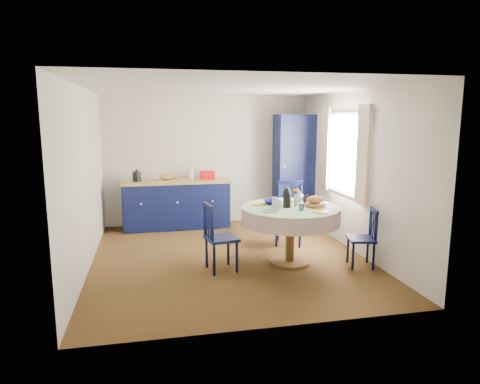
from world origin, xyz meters
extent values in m
plane|color=black|center=(0.00, 0.00, 0.00)|extent=(4.50, 4.50, 0.00)
plane|color=white|center=(0.00, 0.00, 2.50)|extent=(4.50, 4.50, 0.00)
cube|color=beige|center=(0.00, 2.25, 1.25)|extent=(4.00, 0.02, 2.50)
cube|color=beige|center=(-2.00, 0.00, 1.25)|extent=(0.02, 4.50, 2.50)
cube|color=beige|center=(2.00, 0.00, 1.25)|extent=(0.02, 4.50, 2.50)
plane|color=white|center=(2.00, 0.30, 1.50)|extent=(0.00, 1.20, 1.20)
cube|color=#F3E8CD|center=(1.92, -0.40, 1.55)|extent=(0.05, 0.34, 1.45)
cube|color=#F3E8CD|center=(1.92, 1.00, 1.55)|extent=(0.05, 0.34, 1.45)
cube|color=black|center=(-0.65, 1.96, 0.44)|extent=(1.98, 0.59, 0.87)
cube|color=tan|center=(-0.65, 1.96, 0.89)|extent=(2.04, 0.63, 0.04)
cube|color=#A2010C|center=(-0.04, 2.02, 0.99)|extent=(0.26, 0.14, 0.16)
cube|color=tan|center=(-0.82, 1.93, 0.92)|extent=(0.34, 0.24, 0.02)
ellipsoid|color=tan|center=(-0.82, 1.93, 1.00)|extent=(0.31, 0.20, 0.13)
cylinder|color=silver|center=(-0.36, 2.05, 1.02)|extent=(0.12, 0.12, 0.22)
cube|color=black|center=(1.66, 1.85, 1.07)|extent=(0.75, 0.54, 2.14)
cylinder|color=white|center=(1.37, 1.58, 1.18)|extent=(0.04, 0.02, 0.04)
cylinder|color=white|center=(1.37, 1.58, 0.53)|extent=(0.04, 0.02, 0.04)
cylinder|color=#543D18|center=(0.80, -0.49, 0.03)|extent=(0.58, 0.58, 0.05)
cylinder|color=#543D18|center=(0.80, -0.49, 0.42)|extent=(0.12, 0.12, 0.77)
cylinder|color=#543D18|center=(0.80, -0.49, 0.82)|extent=(1.33, 1.33, 0.03)
cylinder|color=silver|center=(0.80, -0.49, 0.72)|extent=(1.39, 1.39, 0.22)
cylinder|color=white|center=(0.80, -0.49, 0.84)|extent=(1.39, 1.39, 0.01)
cylinder|color=#82B0B5|center=(0.44, -0.72, 0.85)|extent=(0.22, 0.22, 0.01)
cylinder|color=yellow|center=(1.08, -0.88, 0.85)|extent=(0.22, 0.22, 0.01)
cylinder|color=navy|center=(1.28, -0.38, 0.85)|extent=(0.22, 0.22, 0.01)
cylinder|color=#94C379|center=(0.93, -0.06, 0.85)|extent=(0.22, 0.22, 0.01)
cylinder|color=yellow|center=(0.40, -0.22, 0.85)|extent=(0.22, 0.22, 0.01)
cylinder|color=#A86E43|center=(1.14, -0.56, 0.87)|extent=(0.28, 0.28, 0.05)
ellipsoid|color=tan|center=(1.14, -0.56, 0.95)|extent=(0.26, 0.16, 0.11)
cube|color=silver|center=(0.64, -0.40, 0.86)|extent=(0.10, 0.07, 0.04)
cylinder|color=black|center=(-0.01, -0.66, 0.22)|extent=(0.04, 0.04, 0.43)
cylinder|color=black|center=(-0.07, -0.32, 0.22)|extent=(0.04, 0.04, 0.43)
cylinder|color=black|center=(-0.33, -0.71, 0.22)|extent=(0.04, 0.04, 0.43)
cylinder|color=black|center=(-0.38, -0.37, 0.22)|extent=(0.04, 0.04, 0.43)
cube|color=black|center=(-0.20, -0.52, 0.45)|extent=(0.47, 0.48, 0.04)
cylinder|color=black|center=(-0.35, -0.72, 0.70)|extent=(0.04, 0.04, 0.48)
cylinder|color=black|center=(-0.40, -0.38, 0.70)|extent=(0.04, 0.04, 0.48)
cube|color=black|center=(-0.38, -0.55, 0.92)|extent=(0.10, 0.38, 0.06)
cylinder|color=black|center=(-0.36, -0.64, 0.68)|extent=(0.02, 0.02, 0.40)
cylinder|color=black|center=(-0.38, -0.55, 0.68)|extent=(0.02, 0.02, 0.40)
cylinder|color=black|center=(-0.39, -0.46, 0.68)|extent=(0.02, 0.02, 0.40)
cylinder|color=black|center=(0.86, 0.36, 0.24)|extent=(0.04, 0.04, 0.48)
cylinder|color=black|center=(1.21, 0.23, 0.24)|extent=(0.04, 0.04, 0.48)
cylinder|color=black|center=(0.98, 0.69, 0.24)|extent=(0.04, 0.04, 0.48)
cylinder|color=black|center=(1.33, 0.56, 0.24)|extent=(0.04, 0.04, 0.48)
cube|color=black|center=(1.10, 0.46, 0.50)|extent=(0.59, 0.58, 0.04)
cylinder|color=black|center=(0.99, 0.72, 0.76)|extent=(0.04, 0.04, 0.53)
cylinder|color=black|center=(1.34, 0.58, 0.76)|extent=(0.04, 0.04, 0.53)
cube|color=black|center=(1.17, 0.65, 1.00)|extent=(0.41, 0.19, 0.07)
cylinder|color=black|center=(1.07, 0.68, 0.74)|extent=(0.02, 0.02, 0.44)
cylinder|color=black|center=(1.17, 0.65, 0.74)|extent=(0.02, 0.02, 0.44)
cylinder|color=black|center=(1.26, 0.62, 0.74)|extent=(0.02, 0.02, 0.44)
cylinder|color=black|center=(1.65, -0.59, 0.19)|extent=(0.03, 0.03, 0.38)
cylinder|color=black|center=(1.58, -0.89, 0.19)|extent=(0.03, 0.03, 0.38)
cylinder|color=black|center=(1.93, -0.66, 0.19)|extent=(0.03, 0.03, 0.38)
cylinder|color=black|center=(1.86, -0.95, 0.19)|extent=(0.03, 0.03, 0.38)
cube|color=black|center=(1.76, -0.77, 0.40)|extent=(0.43, 0.44, 0.04)
cylinder|color=black|center=(1.94, -0.66, 0.61)|extent=(0.03, 0.03, 0.43)
cylinder|color=black|center=(1.88, -0.96, 0.61)|extent=(0.03, 0.03, 0.43)
cube|color=black|center=(1.91, -0.81, 0.81)|extent=(0.11, 0.34, 0.05)
cylinder|color=black|center=(1.93, -0.73, 0.60)|extent=(0.02, 0.02, 0.36)
cylinder|color=black|center=(1.91, -0.81, 0.60)|extent=(0.02, 0.02, 0.36)
cylinder|color=black|center=(1.89, -0.89, 0.60)|extent=(0.02, 0.02, 0.36)
imported|color=silver|center=(0.59, -0.50, 0.90)|extent=(0.13, 0.13, 0.11)
imported|color=#2F6C74|center=(0.87, -0.75, 0.89)|extent=(0.09, 0.09, 0.09)
imported|color=black|center=(1.11, -0.31, 0.90)|extent=(0.14, 0.14, 0.11)
imported|color=silver|center=(0.65, -0.18, 0.89)|extent=(0.10, 0.10, 0.09)
imported|color=navy|center=(0.59, -0.25, 0.87)|extent=(0.25, 0.25, 0.06)
camera|label=1|loc=(-1.12, -6.10, 2.10)|focal=32.00mm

